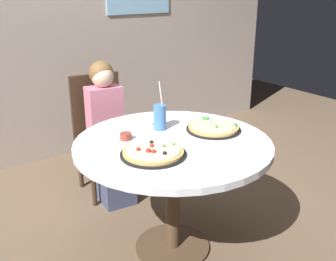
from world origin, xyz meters
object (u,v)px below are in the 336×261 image
object	(u,v)px
diner_child	(109,140)
sauce_bowl	(126,136)
pizza_cheese	(214,128)
dining_table	(173,157)
chair_wooden	(101,127)
soda_cup	(160,117)
pizza_veggie	(153,152)
plate_small	(141,122)

from	to	relation	value
diner_child	sauce_bowl	xyz separation A→B (m)	(-0.21, -0.65, 0.29)
sauce_bowl	pizza_cheese	bearing A→B (deg)	-18.67
dining_table	chair_wooden	distance (m)	1.02
soda_cup	pizza_cheese	bearing A→B (deg)	-38.10
chair_wooden	sauce_bowl	world-z (taller)	chair_wooden
chair_wooden	sauce_bowl	distance (m)	0.90
pizza_cheese	sauce_bowl	distance (m)	0.56
diner_child	pizza_veggie	distance (m)	1.00
diner_child	sauce_bowl	distance (m)	0.74
dining_table	diner_child	distance (m)	0.84
dining_table	pizza_cheese	xyz separation A→B (m)	(0.31, -0.00, 0.12)
pizza_veggie	soda_cup	world-z (taller)	soda_cup
dining_table	chair_wooden	xyz separation A→B (m)	(0.01, 1.01, -0.12)
sauce_bowl	plate_small	xyz separation A→B (m)	(0.23, 0.21, -0.02)
chair_wooden	plate_small	bearing A→B (deg)	-89.68
dining_table	sauce_bowl	distance (m)	0.31
chair_wooden	soda_cup	xyz separation A→B (m)	(0.04, -0.80, 0.30)
soda_cup	sauce_bowl	distance (m)	0.27
pizza_cheese	chair_wooden	bearing A→B (deg)	106.78
chair_wooden	plate_small	size ratio (longest dim) A/B	5.28
soda_cup	diner_child	bearing A→B (deg)	95.10
chair_wooden	sauce_bowl	xyz separation A→B (m)	(-0.22, -0.83, 0.24)
sauce_bowl	dining_table	bearing A→B (deg)	-39.46
pizza_veggie	soda_cup	xyz separation A→B (m)	(0.25, 0.32, 0.06)
pizza_cheese	sauce_bowl	size ratio (longest dim) A/B	4.90
diner_child	pizza_cheese	bearing A→B (deg)	-68.78
plate_small	diner_child	bearing A→B (deg)	92.67
pizza_veggie	plate_small	distance (m)	0.54
dining_table	soda_cup	distance (m)	0.28
chair_wooden	pizza_cheese	bearing A→B (deg)	-73.22
chair_wooden	diner_child	bearing A→B (deg)	-95.39
sauce_bowl	plate_small	bearing A→B (deg)	42.60
chair_wooden	soda_cup	distance (m)	0.86
chair_wooden	diner_child	size ratio (longest dim) A/B	0.88
soda_cup	plate_small	size ratio (longest dim) A/B	1.71
dining_table	soda_cup	world-z (taller)	soda_cup
plate_small	pizza_cheese	bearing A→B (deg)	-52.20
chair_wooden	soda_cup	world-z (taller)	soda_cup
plate_small	dining_table	bearing A→B (deg)	-91.90
pizza_cheese	soda_cup	bearing A→B (deg)	141.90
diner_child	soda_cup	bearing A→B (deg)	-84.90
dining_table	plate_small	size ratio (longest dim) A/B	6.47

